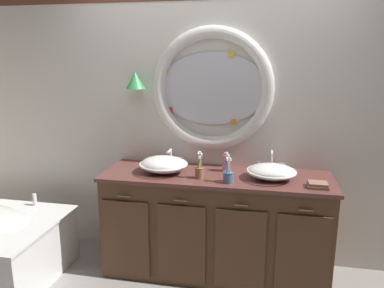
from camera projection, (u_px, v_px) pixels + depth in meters
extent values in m
plane|color=gray|center=(202.00, 288.00, 2.98)|extent=(14.00, 14.00, 0.00)
cube|color=silver|center=(215.00, 118.00, 3.25)|extent=(6.40, 0.08, 2.60)
ellipsoid|color=silver|center=(212.00, 89.00, 3.14)|extent=(0.94, 0.02, 0.61)
torus|color=silver|center=(212.00, 89.00, 3.13)|extent=(1.05, 0.11, 1.05)
cube|color=yellow|center=(268.00, 88.00, 3.03)|extent=(0.05, 0.01, 0.05)
cube|color=yellow|center=(231.00, 54.00, 3.03)|extent=(0.05, 0.01, 0.05)
cube|color=yellow|center=(165.00, 70.00, 3.17)|extent=(0.05, 0.01, 0.05)
cube|color=red|center=(170.00, 110.00, 3.24)|extent=(0.05, 0.01, 0.05)
cube|color=orange|center=(234.00, 122.00, 3.16)|extent=(0.05, 0.01, 0.05)
cylinder|color=#4C3823|center=(137.00, 78.00, 3.22)|extent=(0.02, 0.09, 0.02)
cone|color=green|center=(135.00, 80.00, 3.17)|extent=(0.17, 0.17, 0.14)
cube|color=brown|center=(215.00, 226.00, 3.13)|extent=(1.84, 0.57, 0.85)
cube|color=brown|center=(216.00, 176.00, 3.02)|extent=(1.87, 0.61, 0.03)
cube|color=brown|center=(220.00, 175.00, 3.30)|extent=(1.84, 0.02, 0.11)
cube|color=brown|center=(126.00, 239.00, 2.99)|extent=(0.39, 0.02, 0.65)
cylinder|color=#422D1E|center=(124.00, 197.00, 2.89)|extent=(0.10, 0.01, 0.01)
cube|color=brown|center=(181.00, 244.00, 2.90)|extent=(0.39, 0.02, 0.65)
cylinder|color=#422D1E|center=(181.00, 201.00, 2.80)|extent=(0.10, 0.01, 0.01)
cube|color=brown|center=(240.00, 250.00, 2.81)|extent=(0.39, 0.02, 0.65)
cylinder|color=#422D1E|center=(241.00, 206.00, 2.71)|extent=(0.10, 0.01, 0.01)
cube|color=brown|center=(302.00, 257.00, 2.72)|extent=(0.39, 0.02, 0.65)
cylinder|color=#422D1E|center=(306.00, 211.00, 2.63)|extent=(0.10, 0.01, 0.01)
cylinder|color=silver|center=(35.00, 200.00, 3.36)|extent=(0.04, 0.04, 0.11)
ellipsoid|color=white|center=(163.00, 164.00, 3.06)|extent=(0.39, 0.32, 0.14)
torus|color=white|center=(163.00, 164.00, 3.06)|extent=(0.41, 0.41, 0.02)
cylinder|color=silver|center=(163.00, 164.00, 3.06)|extent=(0.03, 0.03, 0.01)
ellipsoid|color=white|center=(271.00, 172.00, 2.89)|extent=(0.37, 0.30, 0.12)
torus|color=white|center=(271.00, 171.00, 2.89)|extent=(0.39, 0.39, 0.02)
cylinder|color=silver|center=(271.00, 171.00, 2.89)|extent=(0.03, 0.03, 0.01)
cylinder|color=silver|center=(171.00, 163.00, 3.30)|extent=(0.05, 0.05, 0.02)
cylinder|color=silver|center=(171.00, 156.00, 3.29)|extent=(0.02, 0.02, 0.11)
sphere|color=silver|center=(171.00, 150.00, 3.28)|extent=(0.03, 0.03, 0.03)
cylinder|color=silver|center=(169.00, 151.00, 3.23)|extent=(0.02, 0.10, 0.02)
cylinder|color=silver|center=(162.00, 160.00, 3.32)|extent=(0.04, 0.04, 0.06)
cylinder|color=silver|center=(180.00, 162.00, 3.28)|extent=(0.04, 0.04, 0.06)
cube|color=silver|center=(161.00, 157.00, 3.31)|extent=(0.05, 0.01, 0.01)
cube|color=silver|center=(180.00, 158.00, 3.27)|extent=(0.05, 0.01, 0.01)
cylinder|color=silver|center=(271.00, 169.00, 3.13)|extent=(0.05, 0.05, 0.02)
cylinder|color=silver|center=(271.00, 160.00, 3.12)|extent=(0.02, 0.02, 0.14)
sphere|color=silver|center=(272.00, 151.00, 3.10)|extent=(0.03, 0.03, 0.03)
cylinder|color=silver|center=(272.00, 153.00, 3.04)|extent=(0.02, 0.13, 0.02)
cylinder|color=silver|center=(260.00, 166.00, 3.15)|extent=(0.04, 0.04, 0.06)
cylinder|color=silver|center=(282.00, 167.00, 3.11)|extent=(0.04, 0.04, 0.06)
cube|color=silver|center=(260.00, 162.00, 3.14)|extent=(0.05, 0.01, 0.01)
cube|color=silver|center=(282.00, 163.00, 3.10)|extent=(0.05, 0.01, 0.01)
cylinder|color=#996647|center=(199.00, 173.00, 2.92)|extent=(0.07, 0.07, 0.08)
torus|color=#996647|center=(199.00, 168.00, 2.91)|extent=(0.08, 0.08, 0.01)
cylinder|color=pink|center=(201.00, 166.00, 2.90)|extent=(0.03, 0.03, 0.17)
cube|color=white|center=(201.00, 155.00, 2.88)|extent=(0.02, 0.03, 0.03)
cylinder|color=purple|center=(200.00, 165.00, 2.91)|extent=(0.02, 0.01, 0.18)
cube|color=white|center=(200.00, 153.00, 2.89)|extent=(0.02, 0.02, 0.02)
cylinder|color=green|center=(198.00, 165.00, 2.90)|extent=(0.04, 0.04, 0.18)
cube|color=white|center=(198.00, 153.00, 2.88)|extent=(0.02, 0.03, 0.03)
cylinder|color=yellow|center=(199.00, 168.00, 2.89)|extent=(0.02, 0.03, 0.15)
cube|color=white|center=(199.00, 157.00, 2.87)|extent=(0.02, 0.02, 0.03)
cylinder|color=slate|center=(228.00, 177.00, 2.82)|extent=(0.08, 0.08, 0.08)
torus|color=slate|center=(228.00, 172.00, 2.81)|extent=(0.09, 0.09, 0.01)
cylinder|color=yellow|center=(230.00, 171.00, 2.80)|extent=(0.02, 0.02, 0.16)
cube|color=white|center=(230.00, 159.00, 2.78)|extent=(0.02, 0.02, 0.02)
cylinder|color=purple|center=(228.00, 169.00, 2.82)|extent=(0.03, 0.03, 0.18)
cube|color=white|center=(228.00, 156.00, 2.80)|extent=(0.02, 0.02, 0.03)
cylinder|color=blue|center=(227.00, 171.00, 2.79)|extent=(0.03, 0.03, 0.17)
cube|color=white|center=(227.00, 159.00, 2.77)|extent=(0.02, 0.02, 0.03)
cylinder|color=pink|center=(226.00, 163.00, 3.09)|extent=(0.07, 0.07, 0.14)
cylinder|color=silver|center=(226.00, 154.00, 3.08)|extent=(0.04, 0.04, 0.02)
cylinder|color=silver|center=(226.00, 153.00, 3.06)|extent=(0.01, 0.04, 0.01)
cube|color=#936B56|center=(318.00, 186.00, 2.71)|extent=(0.15, 0.12, 0.02)
cube|color=#936B56|center=(318.00, 184.00, 2.71)|extent=(0.14, 0.11, 0.02)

